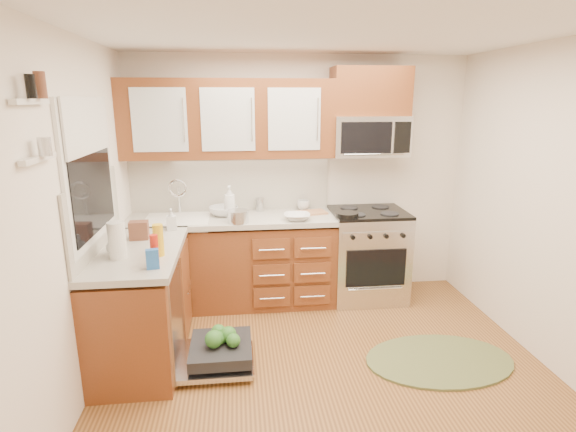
{
  "coord_description": "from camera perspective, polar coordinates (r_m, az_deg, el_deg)",
  "views": [
    {
      "loc": [
        -0.65,
        -2.92,
        2.06
      ],
      "look_at": [
        -0.22,
        0.85,
        1.07
      ],
      "focal_mm": 28.0,
      "sensor_mm": 36.0,
      "label": 1
    }
  ],
  "objects": [
    {
      "name": "floor",
      "position": [
        3.63,
        5.34,
        -20.06
      ],
      "size": [
        3.5,
        3.5,
        0.0
      ],
      "primitive_type": "plane",
      "color": "brown",
      "rests_on": "ground"
    },
    {
      "name": "ceiling",
      "position": [
        3.02,
        6.55,
        22.87
      ],
      "size": [
        3.5,
        3.5,
        0.0
      ],
      "primitive_type": "plane",
      "rotation": [
        3.14,
        0.0,
        0.0
      ],
      "color": "white",
      "rests_on": "ground"
    },
    {
      "name": "wall_back",
      "position": [
        4.78,
        1.44,
        4.85
      ],
      "size": [
        3.5,
        0.04,
        2.5
      ],
      "primitive_type": "cube",
      "color": "white",
      "rests_on": "ground"
    },
    {
      "name": "wall_front",
      "position": [
        1.56,
        20.24,
        -17.71
      ],
      "size": [
        3.5,
        0.04,
        2.5
      ],
      "primitive_type": "cube",
      "color": "white",
      "rests_on": "ground"
    },
    {
      "name": "wall_left",
      "position": [
        3.22,
        -26.21,
        -1.53
      ],
      "size": [
        0.04,
        3.5,
        2.5
      ],
      "primitive_type": "cube",
      "color": "white",
      "rests_on": "ground"
    },
    {
      "name": "wall_right",
      "position": [
        3.86,
        32.15,
        0.21
      ],
      "size": [
        0.04,
        3.5,
        2.5
      ],
      "primitive_type": "cube",
      "color": "white",
      "rests_on": "ground"
    },
    {
      "name": "base_cabinet_back",
      "position": [
        4.66,
        -7.02,
        -6.04
      ],
      "size": [
        2.05,
        0.6,
        0.85
      ],
      "primitive_type": "cube",
      "color": "brown",
      "rests_on": "ground"
    },
    {
      "name": "base_cabinet_left",
      "position": [
        3.89,
        -18.03,
        -11.01
      ],
      "size": [
        0.6,
        1.25,
        0.85
      ],
      "primitive_type": "cube",
      "color": "brown",
      "rests_on": "ground"
    },
    {
      "name": "countertop_back",
      "position": [
        4.51,
        -7.21,
        -0.42
      ],
      "size": [
        2.07,
        0.64,
        0.05
      ],
      "primitive_type": "cube",
      "color": "#AFAAA0",
      "rests_on": "base_cabinet_back"
    },
    {
      "name": "countertop_left",
      "position": [
        3.72,
        -18.45,
        -4.38
      ],
      "size": [
        0.64,
        1.27,
        0.05
      ],
      "primitive_type": "cube",
      "color": "#AFAAA0",
      "rests_on": "base_cabinet_left"
    },
    {
      "name": "backsplash_back",
      "position": [
        4.73,
        -7.3,
        4.13
      ],
      "size": [
        2.05,
        0.02,
        0.57
      ],
      "primitive_type": "cube",
      "color": "#AFAB9D",
      "rests_on": "ground"
    },
    {
      "name": "backsplash_left",
      "position": [
        3.71,
        -23.3,
        0.12
      ],
      "size": [
        0.02,
        1.25,
        0.57
      ],
      "primitive_type": "cube",
      "color": "#AFAB9D",
      "rests_on": "ground"
    },
    {
      "name": "upper_cabinets",
      "position": [
        4.5,
        -7.6,
        12.12
      ],
      "size": [
        2.05,
        0.35,
        0.75
      ],
      "primitive_type": null,
      "color": "brown",
      "rests_on": "ground"
    },
    {
      "name": "cabinet_over_mw",
      "position": [
        4.68,
        10.39,
        15.29
      ],
      "size": [
        0.76,
        0.35,
        0.47
      ],
      "primitive_type": "cube",
      "color": "brown",
      "rests_on": "ground"
    },
    {
      "name": "range",
      "position": [
        4.81,
        9.98,
        -4.85
      ],
      "size": [
        0.76,
        0.64,
        0.95
      ],
      "primitive_type": null,
      "color": "silver",
      "rests_on": "ground"
    },
    {
      "name": "microwave",
      "position": [
        4.67,
        10.23,
        9.96
      ],
      "size": [
        0.76,
        0.38,
        0.4
      ],
      "primitive_type": null,
      "color": "silver",
      "rests_on": "ground"
    },
    {
      "name": "sink",
      "position": [
        4.56,
        -13.79,
        -1.89
      ],
      "size": [
        0.62,
        0.5,
        0.26
      ],
      "primitive_type": null,
      "color": "white",
      "rests_on": "ground"
    },
    {
      "name": "dishwasher",
      "position": [
        3.77,
        -9.1,
        -16.91
      ],
      "size": [
        0.7,
        0.6,
        0.2
      ],
      "primitive_type": null,
      "color": "silver",
      "rests_on": "ground"
    },
    {
      "name": "window",
      "position": [
        3.62,
        -23.95,
        5.24
      ],
      "size": [
        0.03,
        1.05,
        1.05
      ],
      "primitive_type": null,
      "color": "white",
      "rests_on": "ground"
    },
    {
      "name": "window_blind",
      "position": [
        3.58,
        -24.11,
        10.47
      ],
      "size": [
        0.02,
        0.96,
        0.4
      ],
      "primitive_type": "cube",
      "color": "white",
      "rests_on": "ground"
    },
    {
      "name": "shelf_upper",
      "position": [
        2.78,
        -29.89,
        12.49
      ],
      "size": [
        0.04,
        0.4,
        0.03
      ],
      "primitive_type": "cube",
      "color": "white",
      "rests_on": "ground"
    },
    {
      "name": "shelf_lower",
      "position": [
        2.8,
        -29.11,
        6.38
      ],
      "size": [
        0.04,
        0.4,
        0.03
      ],
      "primitive_type": "cube",
      "color": "white",
      "rests_on": "ground"
    },
    {
      "name": "rug",
      "position": [
        4.02,
        18.66,
        -16.96
      ],
      "size": [
        1.27,
        0.89,
        0.02
      ],
      "primitive_type": null,
      "rotation": [
        0.0,
        0.0,
        0.09
      ],
      "color": "#626E3F",
      "rests_on": "ground"
    },
    {
      "name": "skillet",
      "position": [
        4.41,
        7.5,
        0.18
      ],
      "size": [
        0.26,
        0.26,
        0.04
      ],
      "primitive_type": "cylinder",
      "rotation": [
        0.0,
        0.0,
        0.18
      ],
      "color": "black",
      "rests_on": "range"
    },
    {
      "name": "stock_pot",
      "position": [
        4.27,
        -6.35,
        -0.06
      ],
      "size": [
        0.24,
        0.24,
        0.12
      ],
      "primitive_type": "cylinder",
      "rotation": [
        0.0,
        0.0,
        -0.24
      ],
      "color": "silver",
      "rests_on": "countertop_back"
    },
    {
      "name": "cutting_board",
      "position": [
        4.61,
        3.02,
        0.46
      ],
      "size": [
        0.33,
        0.25,
        0.02
      ],
      "primitive_type": "cube",
      "rotation": [
        0.0,
        0.0,
        0.23
      ],
      "color": "tan",
      "rests_on": "countertop_back"
    },
    {
      "name": "canister",
      "position": [
        4.69,
        -3.58,
        1.48
      ],
      "size": [
        0.1,
        0.1,
        0.14
      ],
      "primitive_type": "cylinder",
      "rotation": [
        0.0,
        0.0,
        0.1
      ],
      "color": "silver",
      "rests_on": "countertop_back"
    },
    {
      "name": "paper_towel_roll",
      "position": [
        3.51,
        -20.89,
        -2.91
      ],
      "size": [
        0.14,
        0.14,
        0.27
      ],
      "primitive_type": "cylinder",
      "rotation": [
        0.0,
        0.0,
        0.1
      ],
      "color": "white",
      "rests_on": "countertop_left"
    },
    {
      "name": "mustard_bottle",
      "position": [
        3.48,
        -16.14,
        -2.96
      ],
      "size": [
        0.09,
        0.09,
        0.24
      ],
      "primitive_type": "cylinder",
      "rotation": [
        0.0,
        0.0,
        0.18
      ],
      "color": "gold",
      "rests_on": "countertop_left"
    },
    {
      "name": "red_bottle",
      "position": [
        3.32,
        -16.6,
        -4.1
      ],
      "size": [
        0.07,
        0.07,
        0.21
      ],
      "primitive_type": "cylinder",
      "rotation": [
        0.0,
        0.0,
        0.15
      ],
      "color": "red",
      "rests_on": "countertop_left"
    },
    {
      "name": "wooden_box",
      "position": [
        3.95,
        -18.4,
        -1.73
      ],
      "size": [
        0.16,
        0.12,
        0.15
      ],
      "primitive_type": "cube",
      "rotation": [
        0.0,
        0.0,
        0.07
      ],
      "color": "brown",
      "rests_on": "countertop_left"
    },
    {
      "name": "blue_carton",
      "position": [
        3.24,
        -16.82,
        -5.25
      ],
      "size": [
        0.1,
        0.07,
        0.14
      ],
      "primitive_type": "cube",
      "rotation": [
        0.0,
        0.0,
        0.19
      ],
      "color": "#255CAE",
      "rests_on": "countertop_left"
    },
    {
      "name": "bowl_a",
      "position": [
        4.35,
        1.16,
        -0.11
      ],
      "size": [
        0.27,
        0.27,
        0.06
      ],
      "primitive_type": "imported",
      "rotation": [
        0.0,
        0.0,
        -0.06
      ],
      "color": "#999999",
      "rests_on": "countertop_back"
    },
    {
      "name": "bowl_b",
      "position": [
        4.56,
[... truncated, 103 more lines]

